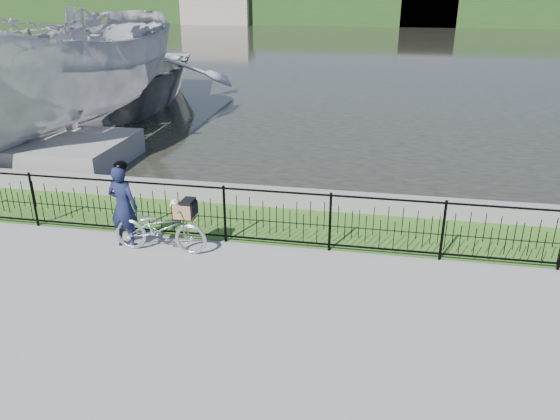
% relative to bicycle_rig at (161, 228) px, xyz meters
% --- Properties ---
extents(ground, '(120.00, 120.00, 0.00)m').
position_rel_bicycle_rig_xyz_m(ground, '(2.05, -1.00, -0.48)').
color(ground, gray).
rests_on(ground, ground).
extents(grass_strip, '(60.00, 2.00, 0.01)m').
position_rel_bicycle_rig_xyz_m(grass_strip, '(2.05, 1.60, -0.47)').
color(grass_strip, '#38631F').
rests_on(grass_strip, ground).
extents(water, '(120.00, 120.00, 0.00)m').
position_rel_bicycle_rig_xyz_m(water, '(2.05, 32.00, -0.48)').
color(water, black).
rests_on(water, ground).
extents(quay_wall, '(60.00, 0.30, 0.40)m').
position_rel_bicycle_rig_xyz_m(quay_wall, '(2.05, 2.60, -0.28)').
color(quay_wall, slate).
rests_on(quay_wall, ground).
extents(fence, '(14.00, 0.06, 1.15)m').
position_rel_bicycle_rig_xyz_m(fence, '(2.05, 0.60, 0.10)').
color(fence, black).
rests_on(fence, ground).
extents(far_treeline, '(120.00, 6.00, 3.00)m').
position_rel_bicycle_rig_xyz_m(far_treeline, '(2.05, 59.00, 1.02)').
color(far_treeline, '#26451A').
rests_on(far_treeline, ground).
extents(far_building_left, '(8.00, 4.00, 4.00)m').
position_rel_bicycle_rig_xyz_m(far_building_left, '(-15.95, 57.00, 1.52)').
color(far_building_left, gray).
rests_on(far_building_left, ground).
extents(far_building_right, '(6.00, 3.00, 3.20)m').
position_rel_bicycle_rig_xyz_m(far_building_right, '(8.05, 57.50, 1.12)').
color(far_building_right, gray).
rests_on(far_building_right, ground).
extents(bicycle_rig, '(1.77, 0.62, 1.09)m').
position_rel_bicycle_rig_xyz_m(bicycle_rig, '(0.00, 0.00, 0.00)').
color(bicycle_rig, '#B8BEC5').
rests_on(bicycle_rig, ground).
extents(cyclist, '(0.64, 0.47, 1.68)m').
position_rel_bicycle_rig_xyz_m(cyclist, '(-0.74, 0.09, 0.35)').
color(cyclist, '#121733').
rests_on(cyclist, ground).
extents(boat_near, '(4.79, 10.95, 5.93)m').
position_rel_bicycle_rig_xyz_m(boat_near, '(-5.27, 6.21, 1.68)').
color(boat_near, '#B6B6B6').
rests_on(boat_near, water).
extents(boat_far, '(9.02, 12.17, 2.42)m').
position_rel_bicycle_rig_xyz_m(boat_far, '(-6.78, 11.22, 0.73)').
color(boat_far, '#B6B6B6').
rests_on(boat_far, water).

